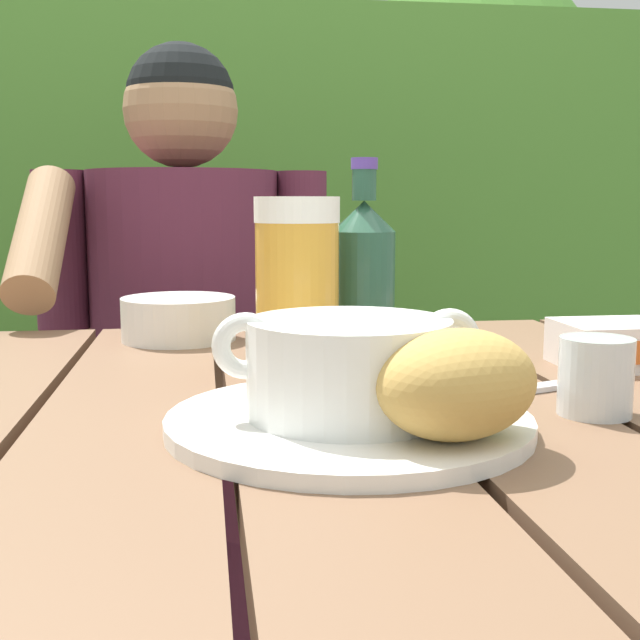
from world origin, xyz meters
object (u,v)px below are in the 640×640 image
(serving_plate, at_px, (348,422))
(table_knife, at_px, (506,391))
(butter_tub, at_px, (620,344))
(diner_bowl, at_px, (179,319))
(soup_bowl, at_px, (349,365))
(bread_roll, at_px, (457,384))
(beer_bottle, at_px, (364,278))
(person_eating, at_px, (184,339))
(water_glass_small, at_px, (596,376))
(beer_glass, at_px, (293,286))
(chair_near_diner, at_px, (191,434))

(serving_plate, height_order, table_knife, serving_plate)
(butter_tub, distance_m, diner_bowl, 0.52)
(soup_bowl, xyz_separation_m, diner_bowl, (-0.14, 0.43, -0.02))
(soup_bowl, height_order, bread_roll, soup_bowl)
(serving_plate, distance_m, beer_bottle, 0.28)
(butter_tub, height_order, diner_bowl, diner_bowl)
(table_knife, bearing_deg, bread_roll, -121.62)
(diner_bowl, bearing_deg, soup_bowl, -71.90)
(person_eating, height_order, diner_bowl, person_eating)
(water_glass_small, bearing_deg, person_eating, 114.89)
(bread_roll, distance_m, butter_tub, 0.37)
(bread_roll, xyz_separation_m, butter_tub, (0.26, 0.27, -0.03))
(diner_bowl, bearing_deg, beer_glass, -61.29)
(soup_bowl, distance_m, butter_tub, 0.38)
(chair_near_diner, distance_m, person_eating, 0.30)
(soup_bowl, relative_size, diner_bowl, 1.44)
(bread_roll, bearing_deg, soup_bowl, 130.60)
(diner_bowl, bearing_deg, person_eating, 90.51)
(serving_plate, distance_m, diner_bowl, 0.45)
(serving_plate, distance_m, soup_bowl, 0.04)
(water_glass_small, relative_size, butter_tub, 0.50)
(beer_bottle, relative_size, table_knife, 1.53)
(soup_bowl, height_order, table_knife, soup_bowl)
(serving_plate, distance_m, table_knife, 0.18)
(chair_near_diner, xyz_separation_m, serving_plate, (0.14, -0.96, 0.29))
(serving_plate, height_order, butter_tub, butter_tub)
(beer_glass, bearing_deg, serving_plate, -84.65)
(beer_glass, bearing_deg, soup_bowl, -84.65)
(beer_glass, bearing_deg, bread_roll, -73.80)
(butter_tub, bearing_deg, diner_bowl, 153.39)
(butter_tub, bearing_deg, water_glass_small, -123.41)
(chair_near_diner, relative_size, person_eating, 0.79)
(serving_plate, xyz_separation_m, diner_bowl, (-0.14, 0.43, 0.02))
(chair_near_diner, xyz_separation_m, water_glass_small, (0.35, -0.95, 0.31))
(serving_plate, xyz_separation_m, beer_bottle, (0.06, 0.26, 0.08))
(beer_glass, relative_size, diner_bowl, 1.25)
(beer_bottle, bearing_deg, chair_near_diner, 105.94)
(soup_bowl, distance_m, bread_roll, 0.09)
(beer_bottle, xyz_separation_m, butter_tub, (0.26, -0.06, -0.07))
(person_eating, height_order, beer_bottle, person_eating)
(person_eating, height_order, beer_glass, person_eating)
(chair_near_diner, relative_size, butter_tub, 7.48)
(serving_plate, distance_m, water_glass_small, 0.21)
(bread_roll, bearing_deg, beer_bottle, 89.87)
(beer_glass, relative_size, table_knife, 1.25)
(water_glass_small, bearing_deg, butter_tub, 56.59)
(bread_roll, relative_size, water_glass_small, 2.35)
(beer_glass, distance_m, butter_tub, 0.35)
(person_eating, height_order, table_knife, person_eating)
(soup_bowl, bearing_deg, diner_bowl, 108.10)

